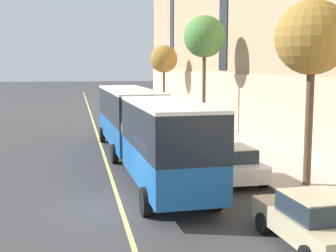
% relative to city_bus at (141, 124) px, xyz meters
% --- Properties ---
extents(ground_plane, '(260.00, 260.00, 0.00)m').
position_rel_city_bus_xyz_m(ground_plane, '(-1.76, -6.83, -2.13)').
color(ground_plane, '#38383A').
extents(sidewalk, '(4.18, 160.00, 0.15)m').
position_rel_city_bus_xyz_m(sidewalk, '(6.65, -3.83, -2.06)').
color(sidewalk, '#ADA89E').
rests_on(sidewalk, ground).
extents(city_bus, '(3.39, 19.08, 3.69)m').
position_rel_city_bus_xyz_m(city_bus, '(0.00, 0.00, 0.00)').
color(city_bus, '#19569E').
rests_on(city_bus, ground).
extents(parked_car_champagne_0, '(2.12, 4.34, 1.56)m').
position_rel_city_bus_xyz_m(parked_car_champagne_0, '(3.24, -11.56, -1.35)').
color(parked_car_champagne_0, '#BCAD89').
rests_on(parked_car_champagne_0, ground).
extents(parked_car_white_2, '(2.06, 4.64, 1.56)m').
position_rel_city_bus_xyz_m(parked_car_white_2, '(3.32, 20.60, -1.35)').
color(parked_car_white_2, silver).
rests_on(parked_car_white_2, ground).
extents(parked_car_champagne_3, '(1.99, 4.68, 1.56)m').
position_rel_city_bus_xyz_m(parked_car_champagne_3, '(3.30, 12.92, -1.35)').
color(parked_car_champagne_3, '#BCAD89').
rests_on(parked_car_champagne_3, ground).
extents(parked_car_white_4, '(2.01, 4.58, 1.56)m').
position_rel_city_bus_xyz_m(parked_car_white_4, '(3.50, -3.78, -1.35)').
color(parked_car_white_4, silver).
rests_on(parked_car_white_4, ground).
extents(parked_car_champagne_5, '(1.93, 4.31, 1.56)m').
position_rel_city_bus_xyz_m(parked_car_champagne_5, '(3.29, 26.85, -1.35)').
color(parked_car_champagne_5, '#BCAD89').
rests_on(parked_car_champagne_5, ground).
extents(street_tree_mid_block, '(3.00, 3.00, 7.53)m').
position_rel_city_bus_xyz_m(street_tree_mid_block, '(6.14, -5.61, 3.97)').
color(street_tree_mid_block, brown).
rests_on(street_tree_mid_block, sidewalk).
extents(street_tree_far_uptown, '(3.06, 3.06, 8.51)m').
position_rel_city_bus_xyz_m(street_tree_far_uptown, '(6.14, 10.34, 4.94)').
color(street_tree_far_uptown, brown).
rests_on(street_tree_far_uptown, sidewalk).
extents(street_tree_far_downtown, '(2.92, 2.92, 7.02)m').
position_rel_city_bus_xyz_m(street_tree_far_downtown, '(6.14, 26.29, 3.53)').
color(street_tree_far_downtown, brown).
rests_on(street_tree_far_downtown, sidewalk).
extents(lane_centerline, '(0.16, 140.00, 0.01)m').
position_rel_city_bus_xyz_m(lane_centerline, '(-1.70, -3.83, -2.13)').
color(lane_centerline, '#E0D66B').
rests_on(lane_centerline, ground).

